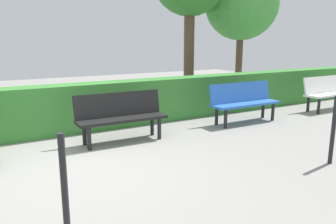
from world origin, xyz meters
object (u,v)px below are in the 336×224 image
(bench_white, at_px, (326,91))
(bench_black, at_px, (121,114))
(bench_blue, at_px, (244,100))
(tree_near, at_px, (242,3))

(bench_white, xyz_separation_m, bench_black, (5.57, -0.12, 0.00))
(bench_blue, xyz_separation_m, tree_near, (-2.49, -2.96, 2.42))
(tree_near, bearing_deg, bench_blue, 50.01)
(bench_blue, bearing_deg, bench_white, 178.99)
(bench_white, xyz_separation_m, bench_blue, (2.72, -0.09, 0.00))
(bench_black, bearing_deg, tree_near, -149.64)
(bench_blue, bearing_deg, bench_black, 0.29)
(bench_white, relative_size, bench_blue, 0.87)
(bench_white, height_order, bench_blue, bench_blue)
(bench_white, bearing_deg, bench_black, -1.07)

